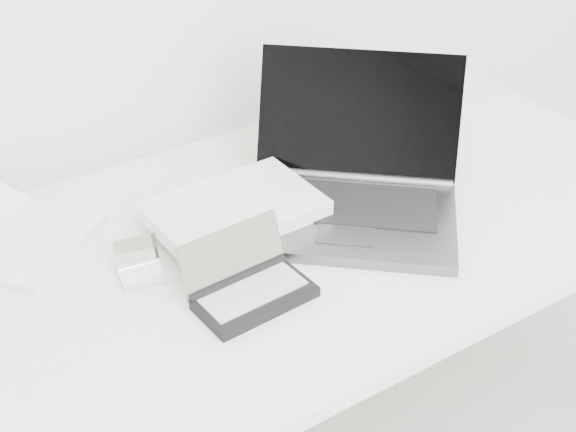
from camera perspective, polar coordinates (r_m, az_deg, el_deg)
desk at (r=1.53m, az=0.12°, el=-2.30°), size 1.60×0.80×0.73m
laptop_large at (r=1.52m, az=1.57°, el=1.49°), size 0.65×0.56×0.25m
netbook_open_white at (r=1.53m, az=-19.00°, el=-1.35°), size 0.37×0.38×0.08m
pda_silver at (r=1.40m, az=-10.44°, el=-3.78°), size 0.09×0.09×0.06m
palmtop_charcoal at (r=1.33m, az=-2.84°, el=-5.01°), size 0.20×0.15×0.11m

